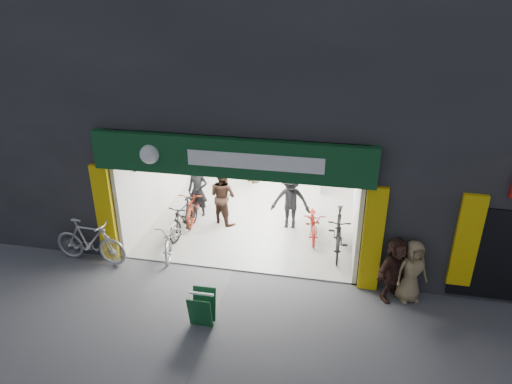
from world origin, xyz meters
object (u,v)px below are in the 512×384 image
(bike_left_front, at_px, (172,235))
(bike_right_front, at_px, (338,232))
(parked_bike, at_px, (90,241))
(pedestrian_near, at_px, (412,271))
(sandwich_board, at_px, (202,308))

(bike_left_front, height_order, bike_right_front, bike_right_front)
(bike_right_front, height_order, parked_bike, parked_bike)
(bike_left_front, height_order, parked_bike, parked_bike)
(parked_bike, bearing_deg, bike_left_front, -59.76)
(bike_right_front, distance_m, pedestrian_near, 2.38)
(bike_left_front, xyz_separation_m, bike_right_front, (4.30, 0.81, 0.12))
(bike_left_front, distance_m, parked_bike, 2.06)
(parked_bike, distance_m, sandwich_board, 3.90)
(bike_right_front, bearing_deg, bike_left_front, -170.29)
(bike_left_front, xyz_separation_m, parked_bike, (-1.85, -0.90, 0.13))
(parked_bike, height_order, pedestrian_near, pedestrian_near)
(pedestrian_near, distance_m, sandwich_board, 4.64)
(pedestrian_near, bearing_deg, bike_left_front, 148.08)
(parked_bike, relative_size, pedestrian_near, 1.34)
(sandwich_board, bearing_deg, bike_left_front, 121.07)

